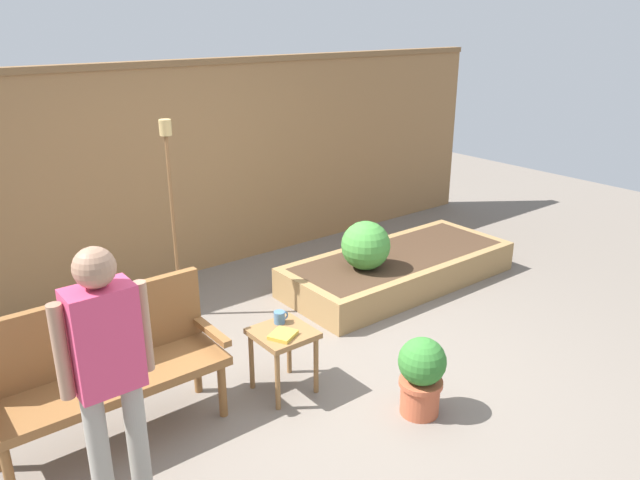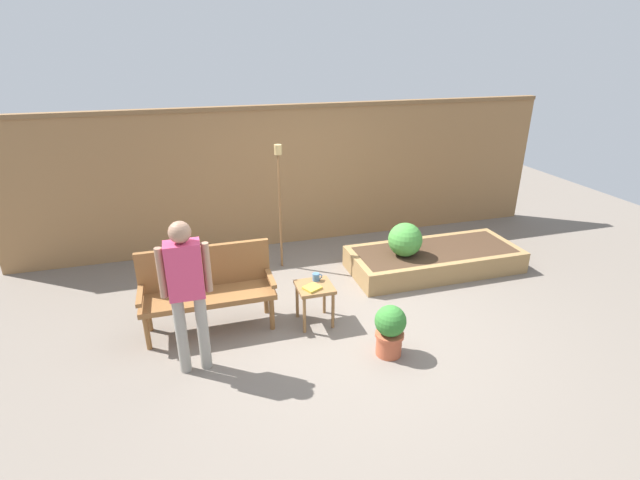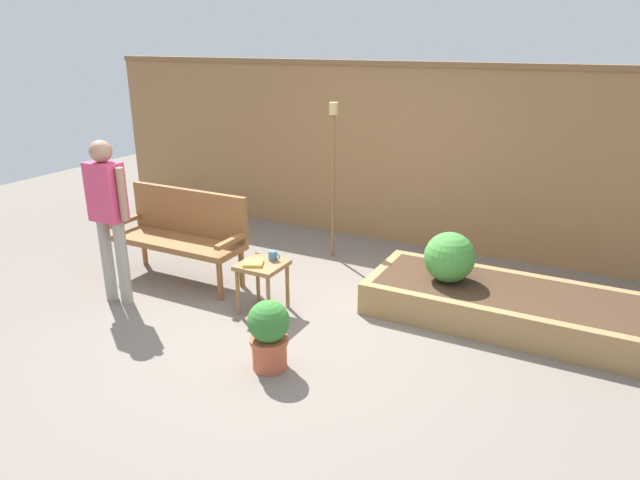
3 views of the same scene
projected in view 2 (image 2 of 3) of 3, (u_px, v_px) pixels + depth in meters
The scene contains 11 objects.
ground_plane at pixel (349, 325), 5.34m from camera, with size 14.00×14.00×0.00m, color #70665B.
fence_back at pixel (294, 175), 7.21m from camera, with size 8.40×0.14×2.16m.
garden_bench at pixel (207, 283), 5.13m from camera, with size 1.44×0.48×0.94m.
side_table at pixel (315, 292), 5.25m from camera, with size 0.40×0.40×0.48m.
cup_on_table at pixel (316, 277), 5.31m from camera, with size 0.12×0.08×0.09m.
book_on_table at pixel (312, 288), 5.13m from camera, with size 0.17×0.15×0.03m, color gold.
potted_boxwood at pixel (390, 329), 4.73m from camera, with size 0.32×0.32×0.56m.
raised_planter_bed at pixel (434, 259), 6.61m from camera, with size 2.40×1.00×0.30m.
shrub_near_bench at pixel (405, 240), 6.29m from camera, with size 0.46×0.46×0.46m.
tiki_torch at pixel (279, 186), 6.29m from camera, with size 0.10×0.10×1.76m.
person_by_bench at pixel (186, 285), 4.27m from camera, with size 0.47×0.20×1.56m.
Camera 2 is at (-1.61, -4.25, 2.99)m, focal length 26.17 mm.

